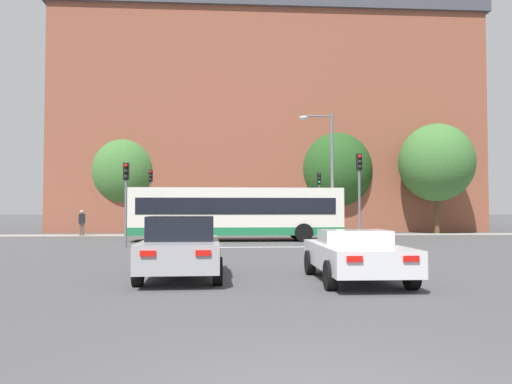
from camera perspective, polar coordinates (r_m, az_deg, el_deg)
stop_line_strip at (r=23.16m, az=-1.69°, el=-6.32°), size 8.42×0.30×0.01m
far_pavement at (r=34.77m, az=-2.38°, el=-4.91°), size 69.35×2.50×0.01m
brick_civic_building at (r=46.31m, az=1.07°, el=7.70°), size 35.23×15.00×24.61m
car_saloon_left at (r=12.76m, az=-8.52°, el=-6.23°), size 2.08×4.34×1.56m
car_roadster_right at (r=12.31m, az=11.27°, el=-7.01°), size 2.01×4.31×1.22m
bus_crossing_lead at (r=28.00m, az=-2.29°, el=-2.38°), size 11.71×2.73×2.93m
traffic_light_far_right at (r=34.61m, az=7.23°, el=-0.14°), size 0.26×0.31×4.30m
traffic_light_near_left at (r=23.99m, az=-14.65°, el=0.23°), size 0.26×0.31×3.93m
traffic_light_near_right at (r=25.03m, az=11.73°, el=0.90°), size 0.26×0.31×4.49m
traffic_light_far_left at (r=34.35m, az=-11.97°, el=0.04°), size 0.26×0.31×4.44m
street_lamp_junction at (r=28.52m, az=8.07°, el=3.29°), size 1.97×0.36×7.20m
pedestrian_waiting at (r=35.49m, az=-10.28°, el=-3.30°), size 0.43×0.45×1.63m
pedestrian_walking_east at (r=35.48m, az=-19.28°, el=-3.10°), size 0.46×0.39×1.73m
pedestrian_walking_west at (r=34.91m, az=5.30°, el=-3.10°), size 0.44×0.44×1.84m
tree_by_building at (r=40.77m, az=-14.59°, el=2.17°), size 5.67×5.67×7.69m
tree_kerbside at (r=39.38m, az=19.91°, el=3.17°), size 5.50×5.50×8.14m
tree_distant at (r=40.73m, az=8.92°, el=2.42°), size 6.14×6.14×8.13m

